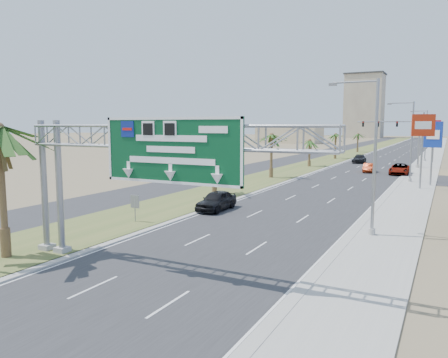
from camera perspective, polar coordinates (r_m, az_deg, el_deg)
road at (r=117.65m, az=21.58°, el=3.11°), size 12.00×300.00×0.02m
sidewalk_right at (r=117.11m, az=25.72°, el=2.91°), size 4.00×300.00×0.10m
median_grass at (r=119.05m, az=16.78°, el=3.37°), size 7.00×300.00×0.12m
opposing_road at (r=120.52m, az=13.51°, el=3.49°), size 8.00×300.00×0.02m
sign_gantry at (r=21.06m, az=-9.83°, el=4.02°), size 16.75×1.24×7.50m
palm_row_b at (r=44.28m, az=-1.27°, el=4.17°), size 3.99×3.99×5.95m
palm_row_c at (r=58.80m, az=6.23°, el=5.59°), size 3.99×3.99×6.75m
palm_row_d at (r=75.90m, az=11.13°, el=4.89°), size 3.99×3.99×5.45m
palm_row_e at (r=94.27m, az=14.38°, el=5.61°), size 3.99×3.99×6.15m
palm_row_f at (r=118.77m, az=17.10°, el=5.59°), size 3.99×3.99×5.75m
streetlight_near at (r=29.28m, az=18.69°, el=1.90°), size 3.27×0.44×10.00m
streetlight_mid at (r=59.06m, az=23.11°, el=4.14°), size 3.27×0.44×10.00m
streetlight_far at (r=94.98m, az=24.75°, el=4.95°), size 3.27×0.44×10.00m
signal_mast at (r=79.12m, az=22.67°, el=4.87°), size 10.28×0.71×8.00m
median_signback_b at (r=32.48m, az=-11.56°, el=-3.16°), size 0.75×0.08×2.08m
tower_distant at (r=260.74m, az=17.84°, el=9.02°), size 20.00×16.00×35.00m
building_distant_left at (r=176.25m, az=8.56°, el=5.65°), size 24.00×14.00×6.00m
car_left_lane at (r=36.70m, az=-0.99°, el=-2.85°), size 2.03×4.85×1.64m
car_mid_lane at (r=69.63m, az=18.33°, el=1.39°), size 1.82×4.26×1.36m
car_right_lane at (r=67.88m, az=21.97°, el=1.19°), size 2.66×5.69×1.58m
car_far at (r=86.17m, az=17.25°, el=2.51°), size 2.28×5.28×1.51m
pole_sign_red_near at (r=52.81m, az=24.56°, el=5.91°), size 2.39×0.92×8.52m
pole_sign_blue at (r=56.31m, az=25.63°, el=4.94°), size 2.01×0.78×7.73m
pole_sign_red_far at (r=92.02m, az=25.78°, el=5.98°), size 2.21×0.46×8.24m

